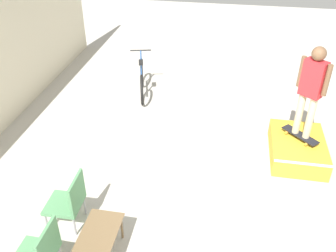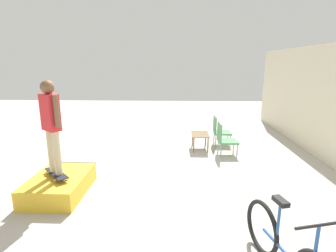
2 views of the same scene
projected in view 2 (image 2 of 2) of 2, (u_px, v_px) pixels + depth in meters
The scene contains 8 objects.
ground_plane at pixel (140, 170), 6.30m from camera, with size 24.00×24.00×0.00m, color #B7B2A8.
skate_ramp_box at pixel (60, 185), 5.12m from camera, with size 1.45×1.00×0.39m.
skateboard_on_ramp at pixel (57, 173), 5.00m from camera, with size 0.68×0.67×0.07m.
person_skater at pixel (51, 120), 4.76m from camera, with size 0.39×0.47×1.75m.
coffee_table at pixel (200, 136), 7.76m from camera, with size 0.77×0.50×0.47m.
patio_chair_left at pixel (219, 129), 8.17m from camera, with size 0.53×0.53×0.91m.
patio_chair_right at pixel (224, 138), 7.25m from camera, with size 0.53×0.53×0.91m.
bicycle at pixel (286, 251), 3.02m from camera, with size 1.69×0.59×1.01m.
Camera 2 is at (5.85, 0.90, 2.49)m, focal length 28.00 mm.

